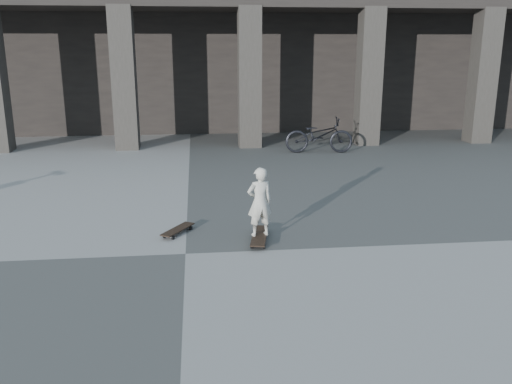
{
  "coord_description": "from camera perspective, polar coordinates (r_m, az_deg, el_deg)",
  "views": [
    {
      "loc": [
        0.21,
        -7.44,
        2.94
      ],
      "look_at": [
        1.14,
        0.92,
        0.65
      ],
      "focal_mm": 38.0,
      "sensor_mm": 36.0,
      "label": 1
    }
  ],
  "objects": [
    {
      "name": "bicycle",
      "position": [
        15.32,
        6.65,
        5.95
      ],
      "size": [
        1.93,
        0.83,
        0.99
      ],
      "primitive_type": "imported",
      "rotation": [
        0.0,
        0.0,
        1.48
      ],
      "color": "black",
      "rests_on": "ground"
    },
    {
      "name": "child",
      "position": [
        8.24,
        0.38,
        -1.04
      ],
      "size": [
        0.44,
        0.34,
        1.07
      ],
      "primitive_type": "imported",
      "rotation": [
        0.0,
        0.0,
        3.36
      ],
      "color": "beige",
      "rests_on": "longboard"
    },
    {
      "name": "longboard",
      "position": [
        8.42,
        0.38,
        -4.68
      ],
      "size": [
        0.39,
        0.96,
        0.09
      ],
      "rotation": [
        0.0,
        0.0,
        1.38
      ],
      "color": "black",
      "rests_on": "ground"
    },
    {
      "name": "colonnade",
      "position": [
        21.2,
        -7.14,
        15.38
      ],
      "size": [
        28.0,
        8.82,
        6.0
      ],
      "color": "black",
      "rests_on": "ground"
    },
    {
      "name": "ground",
      "position": [
        8.0,
        -7.43,
        -6.47
      ],
      "size": [
        90.0,
        90.0,
        0.0
      ],
      "primitive_type": "plane",
      "color": "#454543",
      "rests_on": "ground"
    },
    {
      "name": "skateboard_spare",
      "position": [
        8.81,
        -8.24,
        -3.96
      ],
      "size": [
        0.54,
        0.72,
        0.09
      ],
      "rotation": [
        0.0,
        0.0,
        1.01
      ],
      "color": "black",
      "rests_on": "ground"
    }
  ]
}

